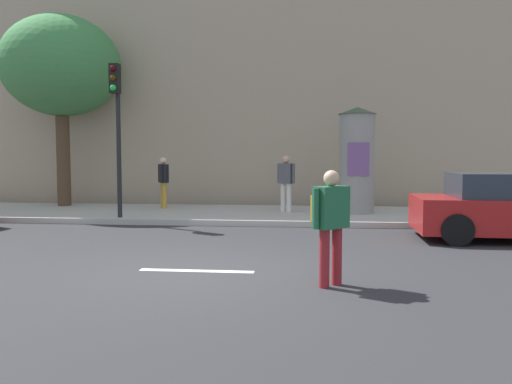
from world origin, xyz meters
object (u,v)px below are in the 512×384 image
traffic_light (116,114)px  street_tree (61,67)px  pedestrian_with_bag (330,217)px  pedestrian_in_light_jacket (286,179)px  pedestrian_in_red_top (163,178)px  poster_column (357,160)px

traffic_light → street_tree: bearing=134.8°
pedestrian_with_bag → traffic_light: bearing=131.5°
traffic_light → pedestrian_in_light_jacket: size_ratio=2.44×
pedestrian_in_light_jacket → pedestrian_in_red_top: bearing=169.9°
poster_column → pedestrian_in_red_top: size_ratio=1.91×
street_tree → traffic_light: bearing=-45.2°
pedestrian_in_light_jacket → pedestrian_with_bag: bearing=-83.0°
pedestrian_with_bag → pedestrian_in_red_top: size_ratio=1.02×
traffic_light → pedestrian_in_light_jacket: traffic_light is taller
poster_column → pedestrian_with_bag: 7.86m
street_tree → pedestrian_in_light_jacket: bearing=-8.5°
traffic_light → pedestrian_in_red_top: traffic_light is taller
pedestrian_with_bag → pedestrian_in_red_top: 9.72m
street_tree → pedestrian_in_light_jacket: (7.21, -1.08, -3.49)m
pedestrian_in_light_jacket → street_tree: bearing=171.5°
pedestrian_in_red_top → pedestrian_with_bag: bearing=-60.7°
pedestrian_with_bag → pedestrian_in_light_jacket: 7.85m
street_tree → pedestrian_in_red_top: (3.40, -0.41, -3.51)m
poster_column → pedestrian_in_light_jacket: (-1.99, 0.03, -0.57)m
traffic_light → pedestrian_with_bag: bearing=-48.5°
traffic_light → pedestrian_in_red_top: (0.49, 2.53, -1.77)m
traffic_light → pedestrian_in_red_top: 3.12m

